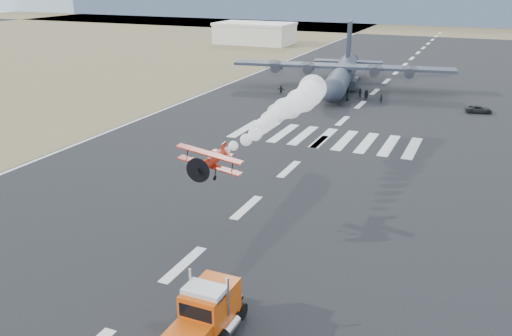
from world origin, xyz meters
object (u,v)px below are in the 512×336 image
Objects in this scene: crew_e at (348,95)px; crew_g at (367,94)px; crew_b at (360,93)px; crew_d at (307,92)px; support_vehicle at (479,109)px; crew_h at (366,95)px; hangar_left at (255,33)px; crew_c at (304,84)px; semi_truck at (206,313)px; aerobatic_biplane at (210,161)px; crew_f at (281,90)px; transport_aircraft at (342,73)px; crew_a at (381,98)px.

crew_e reaches higher than crew_g.
crew_b reaches higher than crew_d.
crew_h reaches higher than support_vehicle.
crew_b is 3.21m from crew_e.
crew_d is at bearing -59.58° from hangar_left.
support_vehicle is 33.50m from crew_c.
hangar_left reaches higher than crew_b.
semi_truck is 5.00× the size of crew_d.
aerobatic_biplane is 60.91m from support_vehicle.
semi_truck is 71.69m from crew_d.
support_vehicle is 19.43m from crew_g.
hangar_left is at bearing 62.12° from crew_c.
aerobatic_biplane is (52.30, -128.62, 3.85)m from hangar_left.
crew_g is (15.90, 2.50, 0.01)m from crew_f.
transport_aircraft is 9.34m from crew_b.
transport_aircraft is 26.15× the size of crew_f.
aerobatic_biplane reaches higher than hangar_left.
crew_e is (-3.20, 58.04, -6.32)m from aerobatic_biplane.
semi_truck is 1.43× the size of aerobatic_biplane.
crew_f is at bearing 128.40° from crew_e.
crew_c is at bearing 179.31° from crew_h.
crew_g is (10.56, 2.86, 0.01)m from crew_d.
hangar_left is 81.79m from crew_d.
crew_a reaches higher than support_vehicle.
crew_e is (7.70, -0.09, 0.13)m from crew_d.
crew_g is at bearing 8.20° from crew_f.
hangar_left is 75.54m from transport_aircraft.
crew_f is 0.99× the size of crew_g.
crew_d is at bearing 129.73° from crew_e.
semi_truck is 80.79m from transport_aircraft.
crew_a is 0.92× the size of crew_c.
crew_e is at bearing 129.40° from crew_a.
aerobatic_biplane is 3.24× the size of crew_h.
crew_d is at bearing 99.44° from aerobatic_biplane.
support_vehicle is 2.62× the size of crew_f.
crew_f is (-2.38, -6.59, -0.09)m from crew_c.
crew_d is 1.00× the size of crew_f.
support_vehicle is at bearing -2.25° from crew_f.
aerobatic_biplane is 61.32m from crew_g.
crew_a is 5.91m from crew_e.
crew_b reaches higher than crew_h.
crew_b is at bearing 96.02° from semi_truck.
crew_c is 1.12× the size of crew_d.
crew_a is 0.95× the size of crew_h.
transport_aircraft is at bearing 94.69° from aerobatic_biplane.
crew_d is at bearing -4.60° from crew_f.
crew_g is at bearing -56.27° from transport_aircraft.
support_vehicle is 2.63× the size of crew_d.
transport_aircraft is at bearing 8.55° from crew_g.
crew_h reaches higher than crew_a.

